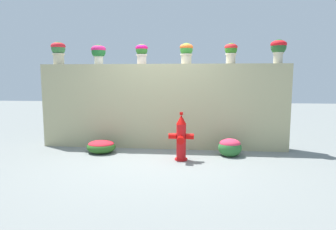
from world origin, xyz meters
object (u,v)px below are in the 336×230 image
(potted_plant_0, at_px, (58,50))
(potted_plant_4, at_px, (231,51))
(potted_plant_3, at_px, (186,51))
(potted_plant_5, at_px, (279,48))
(flower_bush_left, at_px, (230,147))
(potted_plant_1, at_px, (99,52))
(potted_plant_2, at_px, (142,52))
(flower_bush_right, at_px, (101,146))
(fire_hydrant, at_px, (181,138))

(potted_plant_0, distance_m, potted_plant_4, 3.65)
(potted_plant_0, xyz_separation_m, potted_plant_3, (2.75, -0.03, -0.04))
(potted_plant_3, bearing_deg, potted_plant_5, 0.24)
(flower_bush_left, bearing_deg, potted_plant_1, 167.37)
(potted_plant_2, relative_size, flower_bush_left, 0.94)
(potted_plant_5, bearing_deg, potted_plant_0, 179.68)
(potted_plant_0, distance_m, potted_plant_5, 4.57)
(potted_plant_4, distance_m, flower_bush_right, 3.22)
(flower_bush_left, bearing_deg, fire_hydrant, -156.86)
(fire_hydrant, bearing_deg, potted_plant_5, 27.68)
(potted_plant_1, relative_size, fire_hydrant, 0.48)
(potted_plant_4, bearing_deg, potted_plant_5, -0.25)
(potted_plant_5, distance_m, fire_hydrant, 2.68)
(fire_hydrant, bearing_deg, flower_bush_left, 23.14)
(potted_plant_0, bearing_deg, potted_plant_4, -0.34)
(potted_plant_1, relative_size, potted_plant_2, 1.00)
(potted_plant_2, distance_m, potted_plant_4, 1.83)
(flower_bush_left, bearing_deg, potted_plant_4, 86.88)
(flower_bush_left, xyz_separation_m, flower_bush_right, (-2.51, -0.01, -0.05))
(potted_plant_4, bearing_deg, potted_plant_0, 179.66)
(potted_plant_3, distance_m, flower_bush_left, 2.11)
(potted_plant_2, xyz_separation_m, flower_bush_left, (1.80, -0.60, -1.83))
(potted_plant_4, xyz_separation_m, flower_bush_right, (-2.55, -0.61, -1.88))
(potted_plant_3, relative_size, fire_hydrant, 0.49)
(potted_plant_0, height_order, fire_hydrant, potted_plant_0)
(potted_plant_5, bearing_deg, flower_bush_right, -170.11)
(potted_plant_3, bearing_deg, fire_hydrant, -92.40)
(potted_plant_3, xyz_separation_m, fire_hydrant, (-0.04, -0.97, -1.61))
(potted_plant_4, distance_m, flower_bush_left, 1.93)
(potted_plant_4, bearing_deg, potted_plant_2, 179.84)
(potted_plant_1, relative_size, flower_bush_right, 0.73)
(potted_plant_0, height_order, flower_bush_right, potted_plant_0)
(potted_plant_0, bearing_deg, fire_hydrant, -20.34)
(potted_plant_2, height_order, potted_plant_4, potted_plant_2)
(potted_plant_1, distance_m, fire_hydrant, 2.63)
(potted_plant_0, distance_m, potted_plant_2, 1.82)
(flower_bush_right, bearing_deg, potted_plant_5, 9.89)
(potted_plant_5, relative_size, flower_bush_right, 0.83)
(fire_hydrant, relative_size, flower_bush_right, 1.54)
(potted_plant_0, relative_size, potted_plant_3, 1.14)
(potted_plant_4, relative_size, fire_hydrant, 0.47)
(potted_plant_3, height_order, flower_bush_left, potted_plant_3)
(potted_plant_0, xyz_separation_m, potted_plant_5, (4.57, -0.03, 0.01))
(potted_plant_0, xyz_separation_m, potted_plant_4, (3.65, -0.02, -0.04))
(potted_plant_1, bearing_deg, fire_hydrant, -28.74)
(potted_plant_5, bearing_deg, potted_plant_2, 179.81)
(potted_plant_5, height_order, fire_hydrant, potted_plant_5)
(potted_plant_1, height_order, flower_bush_left, potted_plant_1)
(potted_plant_2, bearing_deg, potted_plant_5, -0.19)
(potted_plant_2, relative_size, potted_plant_4, 1.00)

